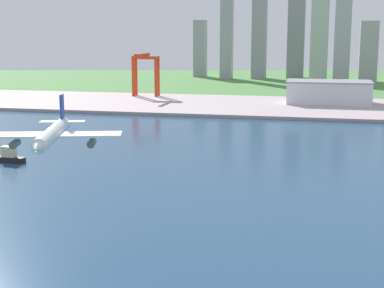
{
  "coord_description": "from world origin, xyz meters",
  "views": [
    {
      "loc": [
        37.6,
        9.4,
        58.98
      ],
      "look_at": [
        -10.62,
        215.4,
        19.34
      ],
      "focal_mm": 54.31,
      "sensor_mm": 36.0,
      "label": 1
    }
  ],
  "objects_px": {
    "port_crane_red": "(145,65)",
    "warehouse_main": "(329,92)",
    "airplane_landing": "(52,134)",
    "tugboat_small": "(8,156)"
  },
  "relations": [
    {
      "from": "tugboat_small",
      "to": "warehouse_main",
      "type": "height_order",
      "value": "warehouse_main"
    },
    {
      "from": "warehouse_main",
      "to": "tugboat_small",
      "type": "bearing_deg",
      "value": -119.24
    },
    {
      "from": "airplane_landing",
      "to": "port_crane_red",
      "type": "height_order",
      "value": "airplane_landing"
    },
    {
      "from": "airplane_landing",
      "to": "port_crane_red",
      "type": "xyz_separation_m",
      "value": [
        -105.33,
        400.39,
        -4.87
      ]
    },
    {
      "from": "tugboat_small",
      "to": "port_crane_red",
      "type": "height_order",
      "value": "port_crane_red"
    },
    {
      "from": "airplane_landing",
      "to": "warehouse_main",
      "type": "bearing_deg",
      "value": 80.53
    },
    {
      "from": "airplane_landing",
      "to": "port_crane_red",
      "type": "bearing_deg",
      "value": 104.74
    },
    {
      "from": "port_crane_red",
      "to": "warehouse_main",
      "type": "distance_m",
      "value": 171.1
    },
    {
      "from": "airplane_landing",
      "to": "tugboat_small",
      "type": "relative_size",
      "value": 1.96
    },
    {
      "from": "port_crane_red",
      "to": "warehouse_main",
      "type": "bearing_deg",
      "value": -6.67
    }
  ]
}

